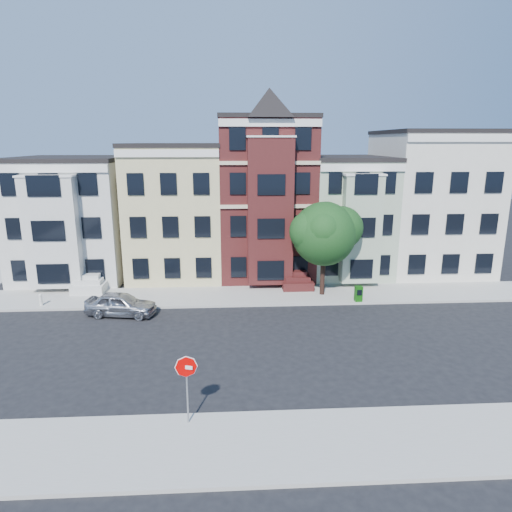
{
  "coord_description": "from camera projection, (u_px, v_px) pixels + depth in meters",
  "views": [
    {
      "loc": [
        -2.81,
        -21.83,
        10.42
      ],
      "look_at": [
        -1.39,
        2.86,
        4.2
      ],
      "focal_mm": 32.0,
      "sensor_mm": 36.0,
      "label": 1
    }
  ],
  "objects": [
    {
      "name": "house_cream",
      "position": [
        429.0,
        203.0,
        37.29
      ],
      "size": [
        8.0,
        9.0,
        11.0
      ],
      "primitive_type": "cube",
      "color": "silver",
      "rests_on": "ground"
    },
    {
      "name": "house_white",
      "position": [
        75.0,
        219.0,
        35.94
      ],
      "size": [
        8.0,
        9.0,
        9.0
      ],
      "primitive_type": "cube",
      "color": "silver",
      "rests_on": "ground"
    },
    {
      "name": "parked_car",
      "position": [
        121.0,
        304.0,
        27.96
      ],
      "size": [
        4.51,
        2.41,
        1.46
      ],
      "primitive_type": "imported",
      "rotation": [
        0.0,
        0.0,
        1.4
      ],
      "color": "#A1A2AA",
      "rests_on": "ground"
    },
    {
      "name": "newspaper_box",
      "position": [
        358.0,
        294.0,
        30.09
      ],
      "size": [
        0.49,
        0.45,
        1.02
      ],
      "primitive_type": "cube",
      "rotation": [
        0.0,
        0.0,
        0.09
      ],
      "color": "#13590E",
      "rests_on": "far_sidewalk"
    },
    {
      "name": "stop_sign",
      "position": [
        187.0,
        386.0,
        16.8
      ],
      "size": [
        0.84,
        0.35,
        3.07
      ],
      "primitive_type": null,
      "rotation": [
        0.0,
        0.0,
        -0.28
      ],
      "color": "#C20100",
      "rests_on": "near_sidewalk"
    },
    {
      "name": "house_green",
      "position": [
        344.0,
        216.0,
        37.14
      ],
      "size": [
        6.0,
        9.0,
        9.0
      ],
      "primitive_type": "cube",
      "color": "#9EAF93",
      "rests_on": "ground"
    },
    {
      "name": "ground",
      "position": [
        286.0,
        347.0,
        23.84
      ],
      "size": [
        120.0,
        120.0,
        0.0
      ],
      "primitive_type": "plane",
      "color": "black"
    },
    {
      "name": "far_sidewalk",
      "position": [
        272.0,
        295.0,
        31.56
      ],
      "size": [
        60.0,
        4.0,
        0.15
      ],
      "primitive_type": "cube",
      "color": "#9E9B93",
      "rests_on": "ground"
    },
    {
      "name": "house_yellow",
      "position": [
        177.0,
        212.0,
        36.27
      ],
      "size": [
        7.0,
        9.0,
        10.0
      ],
      "primitive_type": "cube",
      "color": "#CDC188",
      "rests_on": "ground"
    },
    {
      "name": "street_tree",
      "position": [
        324.0,
        238.0,
        30.64
      ],
      "size": [
        8.81,
        8.81,
        7.92
      ],
      "primitive_type": null,
      "rotation": [
        0.0,
        0.0,
        0.37
      ],
      "color": "#22531F",
      "rests_on": "far_sidewalk"
    },
    {
      "name": "house_brown",
      "position": [
        265.0,
        198.0,
        36.41
      ],
      "size": [
        7.0,
        9.0,
        12.0
      ],
      "primitive_type": "cube",
      "color": "#401514",
      "rests_on": "ground"
    },
    {
      "name": "fire_hydrant",
      "position": [
        41.0,
        301.0,
        29.34
      ],
      "size": [
        0.26,
        0.26,
        0.63
      ],
      "primitive_type": "cylinder",
      "rotation": [
        0.0,
        0.0,
        0.21
      ],
      "color": "silver",
      "rests_on": "far_sidewalk"
    },
    {
      "name": "near_sidewalk",
      "position": [
        313.0,
        444.0,
        16.07
      ],
      "size": [
        60.0,
        4.0,
        0.15
      ],
      "primitive_type": "cube",
      "color": "#9E9B93",
      "rests_on": "ground"
    }
  ]
}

